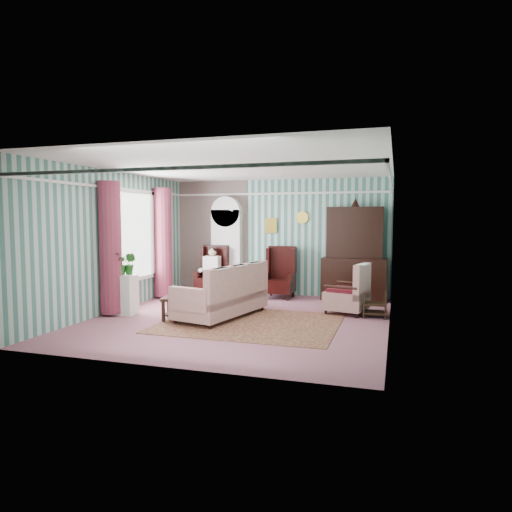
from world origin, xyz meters
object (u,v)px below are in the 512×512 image
(wingback_right, at_px, (279,272))
(round_side_table, at_px, (248,284))
(floral_armchair, at_px, (347,292))
(sofa, at_px, (222,290))
(plant_stand, at_px, (122,295))
(coffee_table, at_px, (186,309))
(wingback_left, at_px, (212,270))
(nest_table, at_px, (375,304))
(bookcase, at_px, (227,250))
(seated_woman, at_px, (212,271))
(dresser_hutch, at_px, (354,250))

(wingback_right, distance_m, round_side_table, 0.92)
(floral_armchair, bearing_deg, sofa, 128.81)
(wingback_right, xyz_separation_m, plant_stand, (-2.55, -2.75, -0.22))
(sofa, height_order, coffee_table, sofa)
(wingback_left, bearing_deg, floral_armchair, -20.89)
(nest_table, relative_size, sofa, 0.26)
(bookcase, height_order, nest_table, bookcase)
(bookcase, relative_size, seated_woman, 1.90)
(floral_armchair, bearing_deg, wingback_right, 66.58)
(dresser_hutch, distance_m, wingback_left, 3.55)
(wingback_left, distance_m, nest_table, 4.37)
(sofa, bearing_deg, floral_armchair, -52.44)
(plant_stand, relative_size, sofa, 0.38)
(plant_stand, relative_size, floral_armchair, 0.91)
(bookcase, bearing_deg, round_side_table, -20.27)
(wingback_left, bearing_deg, sofa, -63.46)
(bookcase, height_order, wingback_right, bookcase)
(round_side_table, bearing_deg, coffee_table, -94.79)
(nest_table, bearing_deg, sofa, -163.46)
(coffee_table, bearing_deg, round_side_table, 85.21)
(nest_table, bearing_deg, coffee_table, -159.07)
(wingback_left, bearing_deg, coffee_table, -77.23)
(bookcase, height_order, sofa, bookcase)
(sofa, bearing_deg, wingback_right, -0.21)
(nest_table, height_order, plant_stand, plant_stand)
(dresser_hutch, bearing_deg, coffee_table, -132.35)
(plant_stand, bearing_deg, sofa, 9.86)
(plant_stand, bearing_deg, seated_woman, 73.78)
(seated_woman, bearing_deg, dresser_hutch, 4.41)
(dresser_hutch, relative_size, round_side_table, 3.93)
(dresser_hutch, bearing_deg, seated_woman, -175.59)
(nest_table, height_order, floral_armchair, floral_armchair)
(bookcase, bearing_deg, wingback_right, -14.57)
(wingback_right, distance_m, sofa, 2.47)
(bookcase, height_order, round_side_table, bookcase)
(sofa, bearing_deg, bookcase, 31.47)
(bookcase, bearing_deg, dresser_hutch, -2.11)
(nest_table, height_order, sofa, sofa)
(bookcase, distance_m, plant_stand, 3.39)
(wingback_right, bearing_deg, nest_table, -33.75)
(seated_woman, bearing_deg, bookcase, 57.34)
(plant_stand, distance_m, coffee_table, 1.46)
(nest_table, relative_size, plant_stand, 0.68)
(seated_woman, bearing_deg, coffee_table, -77.23)
(dresser_hutch, height_order, round_side_table, dresser_hutch)
(seated_woman, distance_m, nest_table, 4.37)
(sofa, distance_m, coffee_table, 0.78)
(wingback_right, xyz_separation_m, round_side_table, (-0.85, 0.15, -0.33))
(seated_woman, xyz_separation_m, round_side_table, (0.90, 0.15, -0.29))
(nest_table, xyz_separation_m, floral_armchair, (-0.57, 0.21, 0.17))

